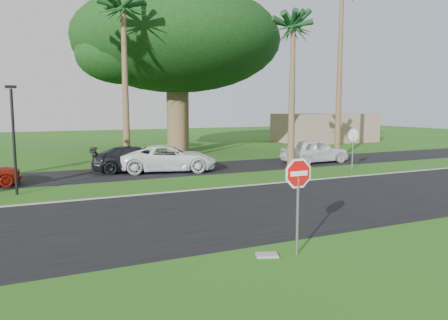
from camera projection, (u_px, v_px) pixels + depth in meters
ground at (228, 228)px, 13.64m from camera, size 120.00×120.00×0.00m
road at (204, 213)px, 15.44m from camera, size 120.00×8.00×0.02m
parking_strip at (133, 173)px, 24.87m from camera, size 120.00×5.00×0.02m
curb at (168, 192)px, 19.08m from camera, size 120.00×0.12×0.06m
stop_sign_near at (298, 186)px, 10.94m from camera, size 1.05×0.07×2.62m
stop_sign_far at (353, 141)px, 25.67m from camera, size 1.05×0.07×2.62m
palm_center at (123, 12)px, 25.11m from camera, size 5.00×5.00×10.50m
palm_right_near at (293, 30)px, 25.42m from camera, size 5.00×5.00×9.50m
canopy_tree at (177, 41)px, 34.85m from camera, size 16.50×16.50×13.12m
streetlight_right at (13, 133)px, 18.43m from camera, size 0.45×0.25×4.64m
building_far at (324, 128)px, 46.94m from camera, size 10.00×6.00×3.00m
car_dark at (136, 159)px, 25.11m from camera, size 5.34×2.97×1.46m
car_minivan at (169, 159)px, 25.26m from camera, size 5.97×3.85×1.53m
car_pickup at (315, 151)px, 29.14m from camera, size 4.77×2.04×1.61m
utility_slab at (267, 255)px, 11.02m from camera, size 0.64×0.52×0.06m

